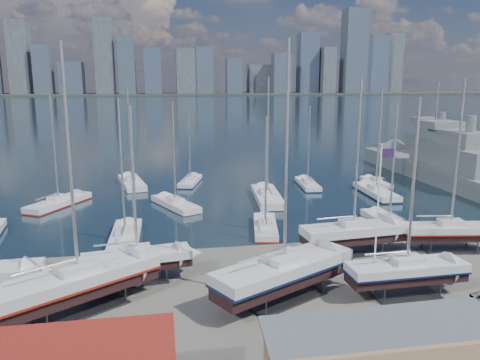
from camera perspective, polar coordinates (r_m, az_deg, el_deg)
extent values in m
plane|color=#605E59|center=(39.09, 7.65, -12.64)|extent=(1400.00, 1400.00, 0.00)
cube|color=#1B303E|center=(344.40, -8.18, 9.04)|extent=(1400.00, 600.00, 0.40)
cube|color=#2D332D|center=(604.12, -9.03, 10.30)|extent=(1400.00, 80.00, 2.20)
cube|color=#595E66|center=(624.14, -25.27, 13.34)|extent=(22.49, 24.47, 83.83)
cube|color=#3D4756|center=(610.51, -22.87, 12.28)|extent=(19.55, 21.83, 55.97)
cube|color=#475166|center=(610.70, -19.79, 11.62)|extent=(26.03, 30.49, 37.14)
cube|color=#595E66|center=(594.56, -16.22, 14.29)|extent=(21.60, 16.58, 87.63)
cube|color=#3D4756|center=(593.53, -13.63, 13.46)|extent=(19.42, 28.42, 67.60)
cube|color=#475166|center=(595.58, -10.58, 12.93)|extent=(20.24, 23.80, 54.09)
cube|color=#595E66|center=(593.45, -6.54, 13.05)|extent=(24.62, 19.72, 54.00)
cube|color=#3D4756|center=(593.47, -4.37, 13.19)|extent=(20.75, 17.93, 55.97)
cube|color=#475166|center=(596.40, -0.77, 12.59)|extent=(18.36, 16.25, 43.03)
cube|color=#595E66|center=(621.66, 2.31, 12.22)|extent=(28.49, 22.03, 35.69)
cube|color=#3D4756|center=(610.41, 5.07, 12.82)|extent=(23.34, 17.87, 49.11)
cube|color=#475166|center=(636.12, 8.27, 13.91)|extent=(25.35, 19.79, 75.95)
cube|color=#595E66|center=(637.33, 10.48, 13.01)|extent=(17.00, 27.45, 57.67)
cube|color=#3D4756|center=(651.98, 13.74, 14.98)|extent=(29.28, 24.05, 106.04)
cube|color=#475166|center=(673.02, 15.91, 13.41)|extent=(30.82, 28.37, 74.41)
cube|color=#595E66|center=(688.03, 18.15, 13.36)|extent=(21.74, 17.03, 77.48)
cube|color=#51555D|center=(24.49, 19.91, -19.89)|extent=(12.60, 8.40, 1.27)
cube|color=#2D2D33|center=(36.79, -18.82, -14.70)|extent=(6.93, 6.00, 0.16)
cube|color=black|center=(36.13, -18.99, -12.44)|extent=(11.17, 8.78, 0.93)
cube|color=silver|center=(35.77, -19.10, -11.08)|extent=(11.45, 9.19, 0.93)
cube|color=maroon|center=(35.93, -19.05, -11.71)|extent=(11.56, 9.28, 0.19)
cube|color=silver|center=(35.50, -19.17, -10.02)|extent=(3.50, 3.24, 0.50)
cylinder|color=#B2B2B7|center=(33.52, -20.05, 2.14)|extent=(0.22, 0.22, 15.68)
cube|color=#2D2D33|center=(40.28, -12.30, -11.92)|extent=(5.08, 2.89, 0.16)
cube|color=black|center=(39.72, -12.39, -9.98)|extent=(8.95, 3.36, 0.70)
cube|color=silver|center=(39.47, -12.43, -9.04)|extent=(9.00, 3.72, 0.70)
cube|color=silver|center=(39.26, -12.47, -8.22)|extent=(2.38, 1.78, 0.50)
cylinder|color=#B2B2B7|center=(37.73, -12.85, -0.13)|extent=(0.22, 0.22, 11.79)
cube|color=#2D2D33|center=(36.72, 5.34, -14.13)|extent=(7.14, 5.71, 0.16)
cube|color=black|center=(36.05, 5.39, -11.85)|extent=(11.76, 8.08, 0.95)
cube|color=silver|center=(35.68, 5.42, -10.46)|extent=(11.99, 8.52, 0.95)
cube|color=#0B1839|center=(35.85, 5.40, -11.10)|extent=(12.11, 8.60, 0.19)
cube|color=silver|center=(35.41, 5.44, -9.38)|extent=(3.55, 3.15, 0.50)
cylinder|color=#B2B2B7|center=(33.41, 5.70, 3.09)|extent=(0.22, 0.22, 15.97)
cube|color=#2D2D33|center=(46.74, 13.56, -8.58)|extent=(5.74, 3.02, 0.16)
cube|color=black|center=(46.24, 13.65, -6.81)|extent=(10.24, 3.27, 0.81)
cube|color=silver|center=(45.99, 13.70, -5.86)|extent=(10.28, 3.70, 0.81)
cube|color=silver|center=(45.80, 13.74, -5.08)|extent=(2.66, 1.91, 0.50)
cylinder|color=#B2B2B7|center=(44.37, 14.15, 3.04)|extent=(0.22, 0.22, 13.60)
cube|color=#2D2D33|center=(39.26, 19.44, -13.00)|extent=(5.13, 2.45, 0.16)
cube|color=black|center=(38.68, 19.60, -11.00)|extent=(9.27, 2.42, 0.74)
cube|color=silver|center=(38.40, 19.68, -9.98)|extent=(9.28, 2.81, 0.74)
cube|color=#0B1839|center=(38.53, 19.64, -10.45)|extent=(9.37, 2.84, 0.15)
cube|color=silver|center=(38.19, 19.74, -9.12)|extent=(2.34, 1.61, 0.50)
cylinder|color=#B2B2B7|center=(36.55, 20.39, -0.32)|extent=(0.22, 0.22, 12.44)
cube|color=#2D2D33|center=(50.41, 24.08, -7.79)|extent=(5.21, 2.96, 0.16)
cube|color=black|center=(49.96, 24.22, -6.19)|extent=(9.19, 3.43, 0.72)
cube|color=silver|center=(49.76, 24.29, -5.40)|extent=(9.24, 3.81, 0.72)
cube|color=maroon|center=(49.85, 24.26, -5.76)|extent=(9.33, 3.84, 0.14)
cube|color=silver|center=(49.59, 24.35, -4.73)|extent=(2.44, 1.82, 0.50)
cylinder|color=#B2B2B7|center=(48.36, 24.94, 1.89)|extent=(0.22, 0.22, 12.11)
cube|color=black|center=(66.54, -21.18, -3.24)|extent=(7.12, 9.93, 0.81)
cube|color=silver|center=(66.35, -21.23, -2.57)|extent=(7.49, 10.14, 0.81)
cube|color=maroon|center=(66.43, -21.21, -2.88)|extent=(7.56, 10.24, 0.16)
cube|color=silver|center=(66.19, -21.28, -2.02)|extent=(2.73, 3.03, 0.50)
cylinder|color=#B2B2B7|center=(65.03, -21.71, 3.60)|extent=(0.22, 0.22, 13.61)
cube|color=black|center=(75.99, -13.02, -0.94)|extent=(4.61, 10.99, 0.86)
cube|color=silver|center=(75.81, -13.05, -0.30)|extent=(5.05, 11.08, 0.86)
cube|color=silver|center=(75.67, -13.07, 0.20)|extent=(2.29, 2.98, 0.50)
cylinder|color=#B2B2B7|center=(74.61, -13.32, 5.45)|extent=(0.22, 0.22, 14.45)
cube|color=black|center=(50.10, -13.76, -7.62)|extent=(2.63, 10.17, 0.81)
cube|color=silver|center=(49.84, -13.80, -6.74)|extent=(3.06, 10.18, 0.81)
cube|color=#0B1839|center=(49.96, -13.78, -7.14)|extent=(3.09, 10.28, 0.16)
cube|color=silver|center=(49.64, -13.84, -6.02)|extent=(1.76, 2.57, 0.50)
cylinder|color=#B2B2B7|center=(48.07, -14.23, 1.47)|extent=(0.22, 0.22, 13.66)
cube|color=black|center=(62.08, -7.86, -3.56)|extent=(6.00, 9.57, 0.76)
cube|color=silver|center=(61.88, -7.88, -2.89)|extent=(6.36, 9.73, 0.76)
cube|color=silver|center=(61.72, -7.89, -2.32)|extent=(2.44, 2.82, 0.50)
cylinder|color=#B2B2B7|center=(60.52, -8.06, 3.34)|extent=(0.22, 0.22, 12.81)
cube|color=black|center=(76.03, -6.07, -0.63)|extent=(4.29, 8.79, 0.68)
cube|color=silver|center=(75.88, -6.08, -0.13)|extent=(4.63, 8.89, 0.68)
cube|color=#0B1839|center=(75.95, -6.08, -0.36)|extent=(4.68, 8.98, 0.14)
cube|color=silver|center=(75.76, -6.09, 0.31)|extent=(1.97, 2.45, 0.50)
cylinder|color=#B2B2B7|center=(74.86, -6.18, 4.46)|extent=(0.22, 0.22, 11.55)
cube|color=black|center=(52.22, 3.10, -6.42)|extent=(3.66, 8.95, 0.70)
cube|color=silver|center=(52.00, 3.10, -5.69)|extent=(4.02, 9.02, 0.70)
cube|color=maroon|center=(52.10, 3.10, -6.03)|extent=(4.06, 9.11, 0.14)
cube|color=silver|center=(51.83, 3.11, -5.06)|extent=(1.84, 2.41, 0.50)
cylinder|color=#B2B2B7|center=(50.48, 3.18, 1.07)|extent=(0.22, 0.22, 11.77)
cube|color=black|center=(65.13, 3.32, -2.80)|extent=(3.86, 11.89, 0.93)
cube|color=silver|center=(64.90, 3.33, -2.00)|extent=(4.35, 11.94, 0.93)
cube|color=silver|center=(64.74, 3.34, -1.38)|extent=(2.23, 3.09, 0.50)
cylinder|color=#B2B2B7|center=(63.43, 3.42, 5.35)|extent=(0.22, 0.22, 15.78)
cube|color=black|center=(74.13, 8.23, -1.02)|extent=(2.89, 8.92, 0.70)
cube|color=silver|center=(73.98, 8.25, -0.49)|extent=(3.26, 8.96, 0.70)
cube|color=#0B1839|center=(74.05, 8.24, -0.73)|extent=(3.29, 9.05, 0.14)
cube|color=silver|center=(73.86, 8.26, -0.03)|extent=(1.67, 2.32, 0.50)
cylinder|color=#B2B2B7|center=(72.91, 8.39, 4.33)|extent=(0.22, 0.22, 11.83)
cube|color=black|center=(56.16, 17.71, -5.69)|extent=(2.40, 9.58, 0.76)
cube|color=silver|center=(55.95, 17.75, -4.95)|extent=(2.80, 9.58, 0.76)
cube|color=silver|center=(55.77, 17.80, -4.32)|extent=(1.63, 2.41, 0.50)
cylinder|color=#B2B2B7|center=(54.43, 18.21, 1.96)|extent=(0.22, 0.22, 12.89)
cube|color=black|center=(70.84, 16.22, -2.03)|extent=(2.89, 10.65, 0.85)
cube|color=silver|center=(70.65, 16.26, -1.36)|extent=(3.33, 10.67, 0.85)
cube|color=#0B1839|center=(70.73, 16.24, -1.67)|extent=(3.36, 10.77, 0.17)
cube|color=silver|center=(70.50, 16.29, -0.83)|extent=(1.87, 2.70, 0.50)
cylinder|color=#B2B2B7|center=(69.37, 16.62, 4.73)|extent=(0.22, 0.22, 14.27)
cube|color=black|center=(77.91, 16.20, -0.72)|extent=(2.03, 7.86, 0.63)
cube|color=silver|center=(77.78, 16.23, -0.27)|extent=(2.35, 7.86, 0.63)
cube|color=maroon|center=(77.84, 16.21, -0.48)|extent=(2.38, 7.94, 0.13)
cube|color=silver|center=(77.67, 16.25, 0.13)|extent=(1.35, 1.98, 0.50)
cylinder|color=#B2B2B7|center=(76.85, 16.47, 3.81)|extent=(0.22, 0.22, 10.56)
cube|color=slate|center=(82.09, 24.73, -0.22)|extent=(8.26, 49.69, 4.47)
cube|color=slate|center=(81.42, 24.98, 2.55)|extent=(6.47, 17.41, 3.60)
cube|color=slate|center=(81.04, 25.16, 4.64)|extent=(4.83, 9.96, 2.40)
cube|color=slate|center=(84.95, 23.34, 6.24)|extent=(5.59, 5.00, 1.20)
cylinder|color=#B2B2B7|center=(80.66, 25.49, 8.30)|extent=(0.30, 0.30, 8.00)
cube|color=slate|center=(98.54, 22.34, 1.77)|extent=(7.10, 38.76, 3.48)
cube|color=slate|center=(98.03, 22.50, 3.81)|extent=(5.27, 13.63, 3.60)
cube|color=slate|center=(97.71, 22.64, 5.55)|extent=(3.89, 7.81, 2.40)
cube|color=slate|center=(100.87, 21.59, 6.77)|extent=(4.42, 3.97, 1.20)
cylinder|color=#B2B2B7|center=(97.35, 22.88, 8.59)|extent=(0.30, 0.30, 8.00)
imported|color=gray|center=(30.39, -17.16, -19.11)|extent=(1.83, 4.50, 1.53)
imported|color=gray|center=(29.25, 9.97, -20.21)|extent=(4.43, 2.25, 1.39)
imported|color=gray|center=(31.09, 13.09, -18.18)|extent=(3.67, 5.73, 1.47)
cylinder|color=white|center=(36.59, 16.35, -5.00)|extent=(0.12, 0.12, 11.65)
cube|color=#2B1544|center=(35.69, 17.54, 3.14)|extent=(0.97, 0.05, 0.68)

